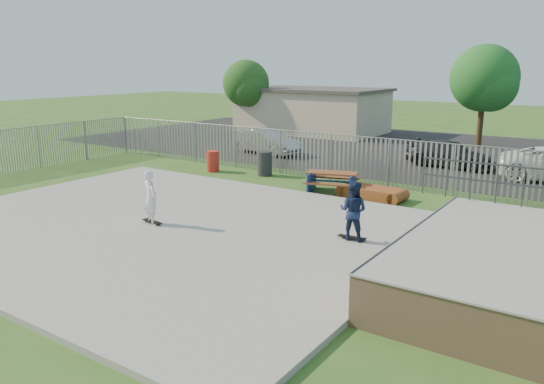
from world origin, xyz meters
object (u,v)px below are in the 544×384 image
Objects in this scene: skater_white at (151,197)px; trash_bin_grey at (265,164)px; car_dark at (450,154)px; skater_navy at (353,211)px; trash_bin_red at (213,161)px; tree_mid at (484,78)px; car_silver at (267,142)px; tree_left at (246,84)px; funbox at (372,193)px; picnic_table at (332,182)px.

trash_bin_grey is at bearing -60.31° from skater_white.
skater_navy is at bearing -170.49° from car_dark.
trash_bin_red is at bearing -35.19° from skater_navy.
car_dark is 0.70× the size of tree_mid.
car_silver is 0.79× the size of tree_left.
car_dark is (8.85, 7.25, 0.16)m from trash_bin_red.
tree_left is (-15.89, 13.43, 3.29)m from funbox.
funbox is at bearing -179.54° from car_dark.
trash_bin_red is at bearing -43.19° from skater_white.
trash_bin_grey is 0.26× the size of car_dark.
tree_left is 23.91m from skater_white.
car_silver is (-0.71, 5.44, 0.22)m from trash_bin_red.
skater_white reaches higher than trash_bin_grey.
trash_bin_red is 0.23× the size of car_dark.
trash_bin_red is at bearing 179.55° from funbox.
trash_bin_red is at bearing -59.24° from tree_left.
skater_navy is at bearing -85.91° from tree_mid.
trash_bin_red is 15.24m from tree_left.
skater_white is (-4.07, -7.20, 0.76)m from funbox.
funbox is at bearing -11.94° from trash_bin_grey.
car_silver reaches higher than trash_bin_red.
tree_mid is at bearing 67.08° from trash_bin_grey.
skater_navy is 1.00× the size of skater_white.
tree_left is at bearing 76.10° from car_dark.
funbox is 0.42× the size of tree_left.
skater_white is (11.82, -20.63, -2.53)m from tree_left.
skater_white is at bearing -60.19° from tree_left.
car_dark is at bearing -88.63° from skater_white.
skater_navy reaches higher than trash_bin_red.
funbox is 5.85m from trash_bin_grey.
picnic_table is at bearing -175.19° from funbox.
picnic_table is 15.80m from tree_mid.
skater_navy is at bearing -68.36° from funbox.
car_silver is at bearing 97.47° from trash_bin_red.
skater_white is (-4.28, -22.42, -3.10)m from tree_mid.
car_silver is (-7.29, 6.07, 0.28)m from picnic_table.
trash_bin_red is at bearing 134.14° from car_dark.
tree_mid reaches higher than tree_left.
car_silver is (-3.25, 4.83, 0.16)m from trash_bin_grey.
picnic_table is 1.68m from funbox.
skater_navy is at bearing -46.62° from tree_left.
trash_bin_red is at bearing 156.87° from picnic_table.
picnic_table is at bearing -43.44° from tree_left.
funbox is at bearing -90.79° from tree_mid.
tree_left is at bearing -51.73° from skater_navy.
trash_bin_red is (-6.58, 0.63, 0.06)m from picnic_table.
car_silver is (-8.96, 6.04, 0.49)m from funbox.
car_silver reaches higher than trash_bin_grey.
skater_white reaches higher than car_silver.
car_dark is (2.27, 7.88, 0.22)m from picnic_table.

